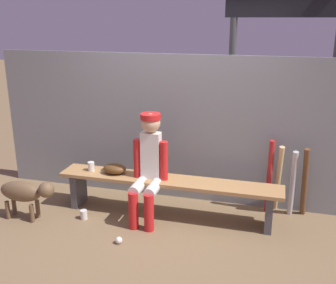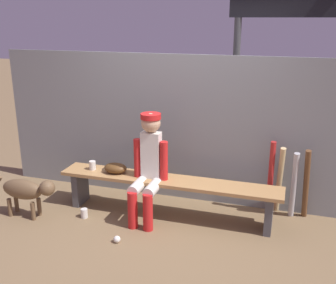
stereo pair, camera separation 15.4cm
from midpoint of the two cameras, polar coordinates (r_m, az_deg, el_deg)
ground_plane at (r=4.84m, az=0.93°, el=-10.46°), size 30.00×30.00×0.00m
chainlink_fence at (r=4.99m, az=2.78°, el=1.83°), size 4.85×0.03×1.84m
dugout_bench at (r=4.68m, az=0.95°, el=-6.46°), size 2.61×0.36×0.47m
player_seated at (r=4.52m, az=-1.88°, el=-3.18°), size 0.41×0.55×1.24m
baseball_glove at (r=4.83m, az=-6.60°, el=-3.72°), size 0.28×0.20×0.12m
bat_aluminum_red at (r=4.86m, az=15.30°, el=-5.00°), size 0.08×0.14×0.92m
bat_wood_natural at (r=4.91m, az=16.48°, el=-5.25°), size 0.10×0.24×0.86m
bat_aluminum_silver at (r=4.85m, az=18.37°, el=-5.91°), size 0.06×0.19×0.83m
bat_wood_dark at (r=4.86m, az=19.96°, el=-5.71°), size 0.11×0.24×0.87m
baseball at (r=4.33m, az=-6.25°, el=-13.62°), size 0.07×0.07×0.07m
cup_on_ground at (r=4.86m, az=-10.95°, el=-9.94°), size 0.08×0.08×0.11m
cup_on_bench at (r=4.97m, az=-9.84°, el=-3.30°), size 0.08×0.08×0.11m
scoreboard at (r=5.78m, az=18.54°, el=17.11°), size 1.89×0.27×3.38m
dog at (r=4.93m, az=-18.67°, el=-6.53°), size 0.84×0.20×0.49m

